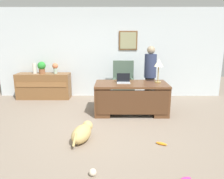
# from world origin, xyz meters

# --- Properties ---
(ground_plane) EXTENTS (12.00, 12.00, 0.00)m
(ground_plane) POSITION_xyz_m (0.00, 0.00, 0.00)
(ground_plane) COLOR gray
(back_wall) EXTENTS (7.00, 0.16, 2.70)m
(back_wall) POSITION_xyz_m (0.00, 2.60, 1.35)
(back_wall) COLOR silver
(back_wall) RESTS_ON ground_plane
(desk) EXTENTS (1.74, 0.87, 0.76)m
(desk) POSITION_xyz_m (0.54, 0.90, 0.41)
(desk) COLOR brown
(desk) RESTS_ON ground_plane
(credenza) EXTENTS (1.59, 0.50, 0.77)m
(credenza) POSITION_xyz_m (-2.02, 2.25, 0.39)
(credenza) COLOR brown
(credenza) RESTS_ON ground_plane
(armchair) EXTENTS (0.60, 0.59, 1.17)m
(armchair) POSITION_xyz_m (0.40, 1.96, 0.51)
(armchair) COLOR #475B4C
(armchair) RESTS_ON ground_plane
(person_standing) EXTENTS (0.32, 0.32, 1.61)m
(person_standing) POSITION_xyz_m (1.10, 1.61, 0.83)
(person_standing) COLOR #262323
(person_standing) RESTS_ON ground_plane
(dog_lying) EXTENTS (0.44, 0.71, 0.30)m
(dog_lying) POSITION_xyz_m (-0.46, -0.57, 0.16)
(dog_lying) COLOR tan
(dog_lying) RESTS_ON ground_plane
(laptop) EXTENTS (0.32, 0.22, 0.22)m
(laptop) POSITION_xyz_m (0.35, 0.98, 0.81)
(laptop) COLOR #B2B5BA
(laptop) RESTS_ON desk
(desk_lamp) EXTENTS (0.22, 0.22, 0.57)m
(desk_lamp) POSITION_xyz_m (1.20, 1.03, 1.20)
(desk_lamp) COLOR #9E8447
(desk_lamp) RESTS_ON desk
(vase_with_flowers) EXTENTS (0.17, 0.17, 0.32)m
(vase_with_flowers) POSITION_xyz_m (-1.64, 2.25, 0.96)
(vase_with_flowers) COLOR #9EB7A2
(vase_with_flowers) RESTS_ON credenza
(vase_empty) EXTENTS (0.12, 0.12, 0.31)m
(vase_empty) POSITION_xyz_m (-2.26, 2.25, 0.92)
(vase_empty) COLOR silver
(vase_empty) RESTS_ON credenza
(potted_plant) EXTENTS (0.24, 0.24, 0.36)m
(potted_plant) POSITION_xyz_m (-2.04, 2.25, 0.97)
(potted_plant) COLOR brown
(potted_plant) RESTS_ON credenza
(dog_toy_ball) EXTENTS (0.10, 0.10, 0.10)m
(dog_toy_ball) POSITION_xyz_m (-0.18, -1.60, 0.05)
(dog_toy_ball) COLOR beige
(dog_toy_ball) RESTS_ON ground_plane
(dog_toy_bone) EXTENTS (0.15, 0.08, 0.05)m
(dog_toy_bone) POSITION_xyz_m (1.06, -1.69, 0.03)
(dog_toy_bone) COLOR #D8338C
(dog_toy_bone) RESTS_ON ground_plane
(dog_toy_plush) EXTENTS (0.20, 0.14, 0.05)m
(dog_toy_plush) POSITION_xyz_m (0.95, -0.73, 0.03)
(dog_toy_plush) COLOR orange
(dog_toy_plush) RESTS_ON ground_plane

